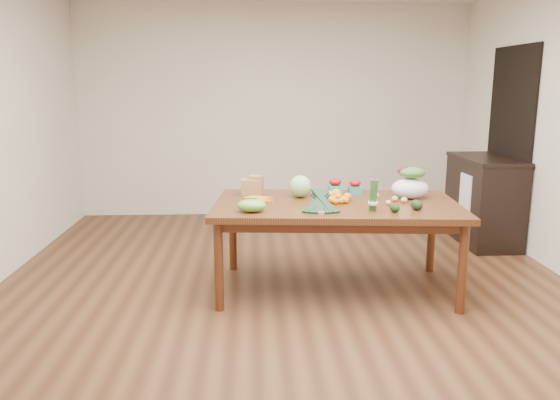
{
  "coord_description": "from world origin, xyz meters",
  "views": [
    {
      "loc": [
        -0.28,
        -4.13,
        1.71
      ],
      "look_at": [
        -0.07,
        0.0,
        0.82
      ],
      "focal_mm": 35.0,
      "sensor_mm": 36.0,
      "label": 1
    }
  ],
  "objects": [
    {
      "name": "floor",
      "position": [
        0.0,
        0.0,
        0.0
      ],
      "size": [
        6.0,
        6.0,
        0.0
      ],
      "primitive_type": "plane",
      "color": "brown",
      "rests_on": "ground"
    },
    {
      "name": "room_walls",
      "position": [
        0.0,
        0.0,
        1.35
      ],
      "size": [
        5.02,
        6.02,
        2.7
      ],
      "color": "silver",
      "rests_on": "floor"
    },
    {
      "name": "dining_table",
      "position": [
        0.4,
        0.22,
        0.38
      ],
      "size": [
        2.07,
        1.26,
        0.75
      ],
      "primitive_type": "cube",
      "rotation": [
        0.0,
        0.0,
        -0.08
      ],
      "color": "#562D14",
      "rests_on": "floor"
    },
    {
      "name": "doorway_dark",
      "position": [
        2.48,
        1.6,
        1.05
      ],
      "size": [
        0.02,
        1.0,
        2.1
      ],
      "primitive_type": "cube",
      "color": "black",
      "rests_on": "floor"
    },
    {
      "name": "cabinet",
      "position": [
        2.22,
        1.53,
        0.47
      ],
      "size": [
        0.52,
        1.02,
        0.94
      ],
      "primitive_type": "cube",
      "color": "black",
      "rests_on": "floor"
    },
    {
      "name": "dish_towel",
      "position": [
        1.96,
        1.4,
        0.55
      ],
      "size": [
        0.02,
        0.28,
        0.45
      ],
      "primitive_type": "cube",
      "color": "white",
      "rests_on": "cabinet"
    },
    {
      "name": "paper_bag",
      "position": [
        -0.3,
        0.58,
        0.83
      ],
      "size": [
        0.25,
        0.21,
        0.17
      ],
      "primitive_type": null,
      "rotation": [
        0.0,
        0.0,
        -0.08
      ],
      "color": "#9E7647",
      "rests_on": "dining_table"
    },
    {
      "name": "cabbage",
      "position": [
        0.13,
        0.44,
        0.84
      ],
      "size": [
        0.19,
        0.19,
        0.19
      ],
      "primitive_type": "sphere",
      "color": "#9BCF77",
      "rests_on": "dining_table"
    },
    {
      "name": "strawberry_basket_a",
      "position": [
        0.45,
        0.59,
        0.8
      ],
      "size": [
        0.13,
        0.13,
        0.11
      ],
      "primitive_type": null,
      "rotation": [
        0.0,
        0.0,
        -0.08
      ],
      "color": "#B10E0B",
      "rests_on": "dining_table"
    },
    {
      "name": "strawberry_basket_b",
      "position": [
        0.62,
        0.57,
        0.8
      ],
      "size": [
        0.12,
        0.12,
        0.1
      ],
      "primitive_type": null,
      "rotation": [
        0.0,
        0.0,
        -0.08
      ],
      "color": "#B2180B",
      "rests_on": "dining_table"
    },
    {
      "name": "orange_a",
      "position": [
        0.36,
        0.33,
        0.79
      ],
      "size": [
        0.08,
        0.08,
        0.08
      ],
      "primitive_type": "sphere",
      "color": "#FFA70F",
      "rests_on": "dining_table"
    },
    {
      "name": "orange_b",
      "position": [
        0.42,
        0.36,
        0.79
      ],
      "size": [
        0.09,
        0.09,
        0.09
      ],
      "primitive_type": "sphere",
      "color": "orange",
      "rests_on": "dining_table"
    },
    {
      "name": "orange_c",
      "position": [
        0.5,
        0.27,
        0.79
      ],
      "size": [
        0.07,
        0.07,
        0.07
      ],
      "primitive_type": "sphere",
      "color": "orange",
      "rests_on": "dining_table"
    },
    {
      "name": "mandarin_cluster",
      "position": [
        0.42,
        0.21,
        0.79
      ],
      "size": [
        0.19,
        0.19,
        0.08
      ],
      "primitive_type": null,
      "rotation": [
        0.0,
        0.0,
        -0.08
      ],
      "color": "orange",
      "rests_on": "dining_table"
    },
    {
      "name": "carrots",
      "position": [
        -0.21,
        0.32,
        0.76
      ],
      "size": [
        0.24,
        0.26,
        0.03
      ],
      "primitive_type": null,
      "rotation": [
        0.0,
        0.0,
        -0.08
      ],
      "color": "orange",
      "rests_on": "dining_table"
    },
    {
      "name": "snap_pea_bag",
      "position": [
        -0.29,
        -0.08,
        0.8
      ],
      "size": [
        0.22,
        0.17,
        0.1
      ],
      "primitive_type": "ellipsoid",
      "color": "#6BB93E",
      "rests_on": "dining_table"
    },
    {
      "name": "kale_bunch",
      "position": [
        0.24,
        -0.08,
        0.83
      ],
      "size": [
        0.35,
        0.42,
        0.16
      ],
      "primitive_type": null,
      "rotation": [
        0.0,
        0.0,
        -0.08
      ],
      "color": "black",
      "rests_on": "dining_table"
    },
    {
      "name": "asparagus_bundle",
      "position": [
        0.64,
        -0.1,
        0.88
      ],
      "size": [
        0.09,
        0.12,
        0.26
      ],
      "primitive_type": null,
      "rotation": [
        0.15,
        0.0,
        -0.08
      ],
      "color": "#417736",
      "rests_on": "dining_table"
    },
    {
      "name": "potato_a",
      "position": [
        0.72,
        0.22,
        0.77
      ],
      "size": [
        0.06,
        0.05,
        0.05
      ],
      "primitive_type": "ellipsoid",
      "color": "tan",
      "rests_on": "dining_table"
    },
    {
      "name": "potato_b",
      "position": [
        0.81,
        0.1,
        0.77
      ],
      "size": [
        0.05,
        0.04,
        0.04
      ],
      "primitive_type": "ellipsoid",
      "color": "tan",
      "rests_on": "dining_table"
    },
    {
      "name": "potato_c",
      "position": [
        0.89,
        0.23,
        0.77
      ],
      "size": [
        0.06,
        0.05,
        0.05
      ],
      "primitive_type": "ellipsoid",
      "color": "tan",
      "rests_on": "dining_table"
    },
    {
      "name": "potato_d",
      "position": [
        0.76,
        0.35,
        0.78
      ],
      "size": [
        0.06,
        0.05,
        0.05
      ],
      "primitive_type": "ellipsoid",
      "color": "tan",
      "rests_on": "dining_table"
    },
    {
      "name": "potato_e",
      "position": [
        0.96,
        0.17,
        0.77
      ],
      "size": [
        0.06,
        0.05,
        0.05
      ],
      "primitive_type": "ellipsoid",
      "color": "tan",
      "rests_on": "dining_table"
    },
    {
      "name": "avocado_a",
      "position": [
        0.79,
        -0.15,
        0.78
      ],
      "size": [
        0.09,
        0.11,
        0.07
      ],
      "primitive_type": "ellipsoid",
      "rotation": [
        0.0,
        0.0,
        0.3
      ],
      "color": "black",
      "rests_on": "dining_table"
    },
    {
      "name": "avocado_b",
      "position": [
        0.98,
        -0.08,
        0.79
      ],
      "size": [
        0.11,
        0.14,
        0.08
      ],
      "primitive_type": "ellipsoid",
      "rotation": [
        0.0,
        0.0,
        0.3
      ],
      "color": "black",
      "rests_on": "dining_table"
    },
    {
      "name": "salad_bag",
      "position": [
        1.05,
        0.35,
        0.87
      ],
      "size": [
        0.33,
        0.26,
        0.24
      ],
      "primitive_type": null,
      "rotation": [
        0.0,
        0.0,
        -0.08
      ],
      "color": "silver",
      "rests_on": "dining_table"
    }
  ]
}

